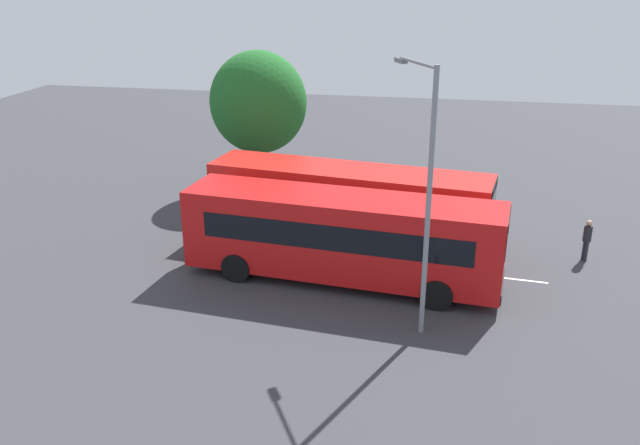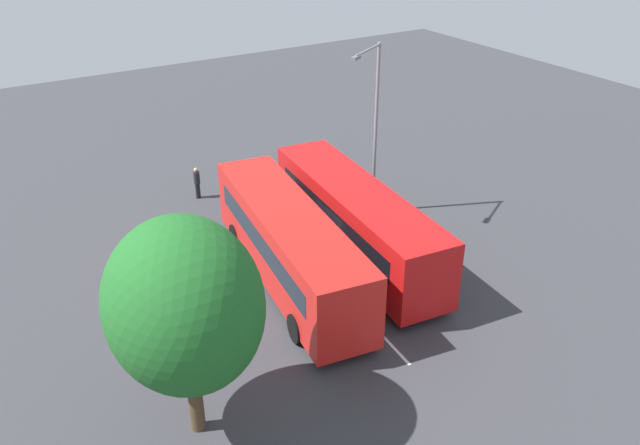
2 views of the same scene
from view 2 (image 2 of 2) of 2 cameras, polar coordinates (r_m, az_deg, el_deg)
The scene contains 7 objects.
ground_plane at distance 27.93m, azimuth -0.35°, elevation -3.73°, with size 70.27×70.27×0.00m, color #38383D.
bus_far_left at distance 27.76m, azimuth 3.19°, elevation 0.30°, with size 11.62×3.68×3.25m.
bus_center_left at distance 25.93m, azimuth -2.75°, elevation -1.85°, with size 11.66×4.09×3.25m.
pedestrian at distance 33.86m, azimuth -10.75°, elevation 3.66°, with size 0.42×0.42×1.68m.
street_lamp at distance 30.31m, azimuth 4.75°, elevation 8.87°, with size 1.45×2.40×8.32m.
depot_tree at distance 18.07m, azimuth -11.84°, elevation -7.12°, with size 4.81×4.33×7.05m.
lane_stripe_outer_left at distance 27.93m, azimuth -0.35°, elevation -3.72°, with size 14.46×0.12×0.01m, color silver.
Camera 2 is at (-20.25, 12.31, 14.79)m, focal length 36.47 mm.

